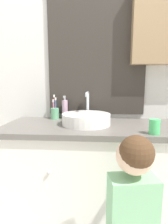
{
  "coord_description": "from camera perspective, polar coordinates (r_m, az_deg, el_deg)",
  "views": [
    {
      "loc": [
        -0.03,
        -0.88,
        1.12
      ],
      "look_at": [
        -0.11,
        0.28,
        0.93
      ],
      "focal_mm": 28.0,
      "sensor_mm": 36.0,
      "label": 1
    }
  ],
  "objects": [
    {
      "name": "wall_back",
      "position": [
        1.51,
        6.3,
        15.02
      ],
      "size": [
        3.2,
        0.18,
        2.5
      ],
      "color": "silver",
      "rests_on": "ground_plane"
    },
    {
      "name": "toothbrush_holder",
      "position": [
        1.47,
        -9.5,
        -0.26
      ],
      "size": [
        0.07,
        0.07,
        0.2
      ],
      "color": "#66B27F",
      "rests_on": "vanity_counter"
    },
    {
      "name": "drinking_cup",
      "position": [
        1.09,
        22.04,
        -4.47
      ],
      "size": [
        0.06,
        0.06,
        0.09
      ],
      "primitive_type": "cylinder",
      "color": "#4CC670",
      "rests_on": "vanity_counter"
    },
    {
      "name": "vanity_counter",
      "position": [
        1.4,
        5.04,
        -20.89
      ],
      "size": [
        1.37,
        0.54,
        0.83
      ],
      "color": "silver",
      "rests_on": "ground_plane"
    },
    {
      "name": "soap_dispenser",
      "position": [
        1.46,
        -6.28,
        0.93
      ],
      "size": [
        0.05,
        0.05,
        0.19
      ],
      "color": "#CCA3BC",
      "rests_on": "vanity_counter"
    },
    {
      "name": "sink_basin",
      "position": [
        1.26,
        0.82,
        -2.08
      ],
      "size": [
        0.35,
        0.4,
        0.23
      ],
      "color": "white",
      "rests_on": "vanity_counter"
    },
    {
      "name": "child_figure",
      "position": [
        0.95,
        15.39,
        -29.53
      ],
      "size": [
        0.23,
        0.46,
        0.91
      ],
      "color": "slate",
      "rests_on": "ground_plane"
    }
  ]
}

